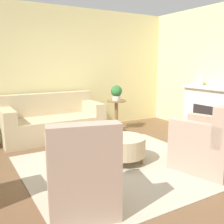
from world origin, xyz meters
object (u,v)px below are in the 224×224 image
armchair_right (209,145)px  vase_mantel_near (200,81)px  couch (52,122)px  side_table (116,111)px  potted_plant_on_side_table (116,92)px  ottoman_table (123,146)px  armchair_left (81,175)px

armchair_right → vase_mantel_near: bearing=45.3°
couch → side_table: bearing=-6.1°
couch → potted_plant_on_side_table: 1.60m
ottoman_table → side_table: (0.98, 1.78, 0.19)m
couch → armchair_right: size_ratio=2.04×
couch → vase_mantel_near: vase_mantel_near is taller
couch → vase_mantel_near: 3.38m
ottoman_table → potted_plant_on_side_table: potted_plant_on_side_table is taller
side_table → ottoman_table: bearing=-118.7°
side_table → potted_plant_on_side_table: (0.00, 0.00, 0.43)m
armchair_right → side_table: 2.69m
armchair_left → armchair_right: same height
vase_mantel_near → potted_plant_on_side_table: size_ratio=0.79×
vase_mantel_near → potted_plant_on_side_table: bearing=146.7°
armchair_left → armchair_right: (2.02, 0.00, 0.00)m
ottoman_table → couch: bearing=104.7°
armchair_right → side_table: armchair_right is taller
couch → side_table: size_ratio=2.85×
armchair_left → potted_plant_on_side_table: 3.44m
side_table → vase_mantel_near: bearing=-33.3°
armchair_right → potted_plant_on_side_table: (0.07, 2.68, 0.51)m
armchair_right → ottoman_table: (-0.90, 0.90, -0.12)m
armchair_left → vase_mantel_near: size_ratio=3.69×
ottoman_table → side_table: bearing=61.3°
armchair_left → armchair_right: 2.02m
armchair_left → side_table: 3.40m
armchair_left → potted_plant_on_side_table: size_ratio=2.91×
armchair_left → ottoman_table: bearing=39.0°
armchair_left → ottoman_table: armchair_left is taller
ottoman_table → side_table: 2.04m
armchair_left → ottoman_table: (1.11, 0.90, -0.12)m
armchair_left → potted_plant_on_side_table: bearing=52.1°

